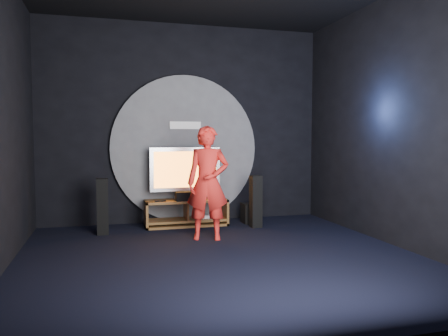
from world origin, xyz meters
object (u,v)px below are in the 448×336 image
(media_console, at_px, (187,214))
(tower_speaker_right, at_px, (256,201))
(tower_speaker_left, at_px, (103,207))
(tv, at_px, (185,171))
(subwoofer, at_px, (251,213))
(player, at_px, (208,183))

(media_console, distance_m, tower_speaker_right, 1.20)
(media_console, height_order, tower_speaker_left, tower_speaker_left)
(tv, distance_m, tower_speaker_left, 1.51)
(tower_speaker_left, xyz_separation_m, subwoofer, (2.53, 0.27, -0.26))
(tower_speaker_left, height_order, player, player)
(tv, height_order, player, player)
(tv, height_order, tower_speaker_right, tv)
(tv, relative_size, tower_speaker_right, 1.39)
(tv, xyz_separation_m, tower_speaker_right, (1.11, -0.48, -0.50))
(tower_speaker_left, relative_size, player, 0.52)
(media_console, xyz_separation_m, tower_speaker_left, (-1.38, -0.31, 0.24))
(subwoofer, bearing_deg, player, -135.22)
(tower_speaker_left, distance_m, tower_speaker_right, 2.48)
(tower_speaker_left, bearing_deg, subwoofer, 6.19)
(media_console, xyz_separation_m, tower_speaker_right, (1.10, -0.42, 0.24))
(tv, relative_size, tower_speaker_left, 1.39)
(tv, distance_m, tower_speaker_right, 1.31)
(media_console, height_order, subwoofer, media_console)
(media_console, relative_size, tv, 1.16)
(tower_speaker_right, xyz_separation_m, subwoofer, (0.05, 0.39, -0.26))
(tower_speaker_right, distance_m, player, 1.23)
(tower_speaker_right, bearing_deg, tower_speaker_left, 177.43)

